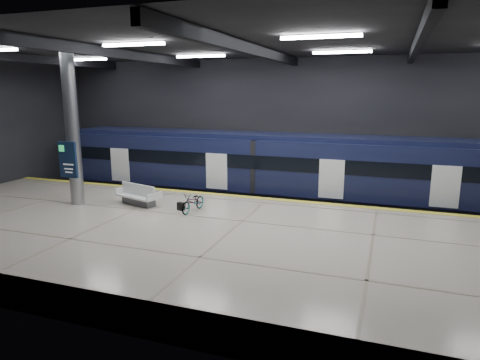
% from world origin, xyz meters
% --- Properties ---
extents(ground, '(30.00, 30.00, 0.00)m').
position_xyz_m(ground, '(0.00, 0.00, 0.00)').
color(ground, black).
rests_on(ground, ground).
extents(room_shell, '(30.10, 16.10, 8.05)m').
position_xyz_m(room_shell, '(-0.00, 0.00, 5.72)').
color(room_shell, black).
rests_on(room_shell, ground).
extents(platform, '(30.00, 11.00, 1.10)m').
position_xyz_m(platform, '(0.00, -2.50, 0.55)').
color(platform, '#BCB19F').
rests_on(platform, ground).
extents(safety_strip, '(30.00, 0.40, 0.01)m').
position_xyz_m(safety_strip, '(0.00, 2.75, 1.11)').
color(safety_strip, gold).
rests_on(safety_strip, platform).
extents(rails, '(30.00, 1.52, 0.16)m').
position_xyz_m(rails, '(0.00, 5.50, 0.08)').
color(rails, gray).
rests_on(rails, ground).
extents(train, '(29.40, 2.84, 3.79)m').
position_xyz_m(train, '(1.57, 5.50, 2.06)').
color(train, black).
rests_on(train, ground).
extents(bench, '(2.33, 1.47, 0.96)m').
position_xyz_m(bench, '(-5.26, -0.24, 1.44)').
color(bench, '#595B60').
rests_on(bench, platform).
extents(bicycle, '(0.76, 1.71, 0.87)m').
position_xyz_m(bicycle, '(-2.42, -0.44, 1.53)').
color(bicycle, '#99999E').
rests_on(bicycle, platform).
extents(pannier_bag, '(0.34, 0.25, 0.35)m').
position_xyz_m(pannier_bag, '(-3.02, -0.44, 1.28)').
color(pannier_bag, black).
rests_on(pannier_bag, platform).
extents(info_column, '(0.90, 0.78, 6.90)m').
position_xyz_m(info_column, '(-8.00, -1.03, 4.46)').
color(info_column, '#9EA0A5').
rests_on(info_column, platform).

